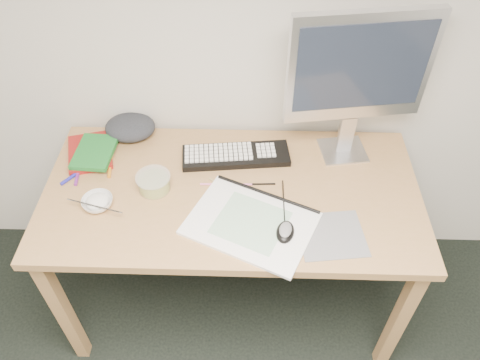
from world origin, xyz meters
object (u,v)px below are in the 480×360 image
Objects in this scene: desk at (232,205)px; keyboard at (236,156)px; rice_bowl at (98,203)px; monitor at (359,72)px; sketchpad at (251,223)px.

desk is 0.20m from keyboard.
monitor is at bearing 19.22° from rice_bowl.
sketchpad is at bearing -142.02° from monitor.
monitor reaches higher than keyboard.
keyboard is 0.56m from monitor.
monitor is at bearing 71.33° from sketchpad.
keyboard is 0.71× the size of monitor.
desk is at bearing -99.29° from keyboard.
monitor is (0.44, 0.23, 0.45)m from desk.
monitor is at bearing 27.50° from desk.
desk is at bearing 10.77° from rice_bowl.
monitor is at bearing 0.87° from keyboard.
sketchpad is 3.80× the size of rice_bowl.
desk is 3.34× the size of sketchpad.
keyboard is 3.81× the size of rice_bowl.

